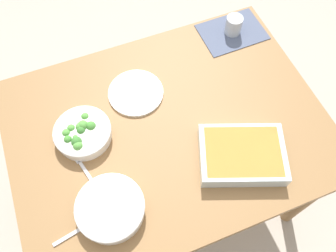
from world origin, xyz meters
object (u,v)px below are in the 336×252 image
broccoli_bowl (83,133)px  side_plate (136,93)px  spoon_by_stew (85,226)px  drink_cup (233,26)px  stew_bowl (110,208)px  baking_dish (242,154)px  fork_on_table (84,169)px

broccoli_bowl → side_plate: (0.24, 0.11, -0.02)m
spoon_by_stew → drink_cup: bearing=35.1°
stew_bowl → broccoli_bowl: bearing=92.4°
broccoli_bowl → baking_dish: bearing=-30.2°
stew_bowl → side_plate: bearing=61.1°
drink_cup → spoon_by_stew: (-0.83, -0.59, -0.03)m
drink_cup → spoon_by_stew: 1.02m
side_plate → spoon_by_stew: 0.54m
stew_bowl → fork_on_table: stew_bowl is taller
broccoli_bowl → side_plate: bearing=24.4°
drink_cup → broccoli_bowl: bearing=-160.7°
broccoli_bowl → drink_cup: bearing=19.3°
fork_on_table → spoon_by_stew: bearing=-104.6°
broccoli_bowl → fork_on_table: broccoli_bowl is taller
side_plate → spoon_by_stew: side_plate is taller
drink_cup → stew_bowl: bearing=-142.4°
broccoli_bowl → side_plate: broccoli_bowl is taller
stew_bowl → baking_dish: size_ratio=0.65×
stew_bowl → baking_dish: (0.49, 0.01, 0.00)m
spoon_by_stew → stew_bowl: bearing=10.4°
baking_dish → side_plate: 0.48m
stew_bowl → fork_on_table: (-0.05, 0.18, -0.03)m
stew_bowl → spoon_by_stew: bearing=-169.6°
drink_cup → baking_dish: bearing=-113.8°
broccoli_bowl → baking_dish: 0.58m
drink_cup → side_plate: 0.53m
broccoli_bowl → drink_cup: (0.75, 0.26, 0.01)m
stew_bowl → side_plate: (0.23, 0.42, -0.03)m
broccoli_bowl → drink_cup: size_ratio=2.51×
stew_bowl → drink_cup: bearing=37.6°
spoon_by_stew → fork_on_table: 0.20m
stew_bowl → drink_cup: 0.93m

